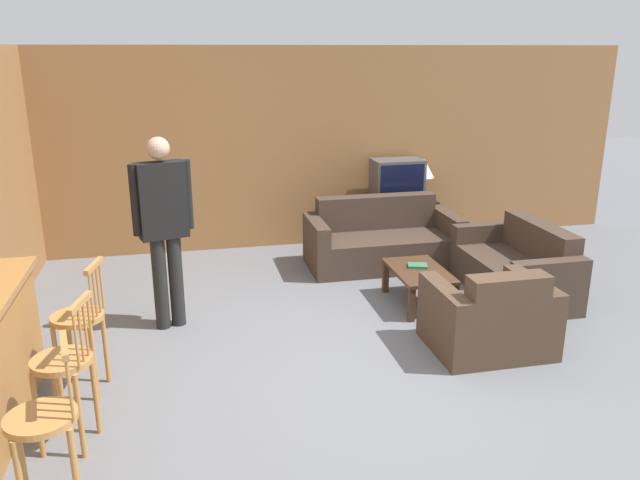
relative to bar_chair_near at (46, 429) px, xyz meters
name	(u,v)px	position (x,y,z in m)	size (l,w,h in m)	color
ground_plane	(364,368)	(2.21, 1.23, -0.55)	(24.00, 24.00, 0.00)	slate
wall_back	(289,149)	(2.21, 4.81, 0.75)	(9.40, 0.08, 2.60)	#9E6B3D
bar_chair_near	(46,429)	(0.00, 0.00, 0.00)	(0.46, 0.46, 1.05)	#B77F42
bar_chair_mid	(65,371)	(0.00, 0.66, 0.00)	(0.47, 0.47, 1.05)	#B77F42
bar_chair_far	(80,326)	(0.00, 1.37, 0.00)	(0.46, 0.46, 1.05)	#B77F42
couch_far	(382,242)	(3.16, 3.73, -0.26)	(1.82, 0.86, 0.81)	#423328
armchair_near	(490,319)	(3.37, 1.33, -0.26)	(1.00, 0.82, 0.79)	#4C3828
loveseat_right	(517,268)	(4.29, 2.49, -0.27)	(0.79, 1.51, 0.78)	#423328
coffee_table	(419,275)	(3.14, 2.44, -0.24)	(0.53, 0.87, 0.38)	#472D1E
tv_unit	(395,223)	(3.60, 4.48, -0.25)	(1.06, 0.45, 0.61)	black
tv	(397,180)	(3.60, 4.48, 0.33)	(0.66, 0.42, 0.56)	#4C4C4C
book_on_table	(418,266)	(3.16, 2.52, -0.16)	(0.23, 0.20, 0.03)	#33704C
table_lamp	(424,169)	(3.97, 4.48, 0.46)	(0.28, 0.28, 0.55)	brown
person_by_window	(164,222)	(0.63, 2.46, 0.48)	(0.54, 0.29, 1.81)	black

